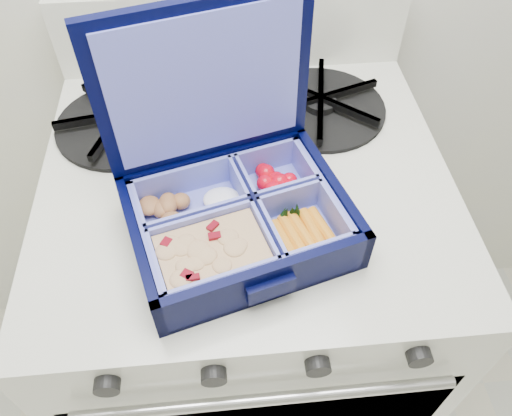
{
  "coord_description": "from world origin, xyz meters",
  "views": [
    {
      "loc": [
        -0.63,
        1.24,
        1.27
      ],
      "look_at": [
        -0.59,
        1.61,
        0.83
      ],
      "focal_mm": 35.0,
      "sensor_mm": 36.0,
      "label": 1
    }
  ],
  "objects_px": {
    "burner_grate": "(320,102)",
    "fork": "(306,140)",
    "stove": "(248,310)",
    "bento_box": "(239,221)"
  },
  "relations": [
    {
      "from": "stove",
      "to": "bento_box",
      "type": "distance_m",
      "value": 0.44
    },
    {
      "from": "burner_grate",
      "to": "fork",
      "type": "height_order",
      "value": "burner_grate"
    },
    {
      "from": "burner_grate",
      "to": "fork",
      "type": "relative_size",
      "value": 0.97
    },
    {
      "from": "fork",
      "to": "stove",
      "type": "bearing_deg",
      "value": -103.87
    },
    {
      "from": "fork",
      "to": "bento_box",
      "type": "bearing_deg",
      "value": -69.98
    },
    {
      "from": "stove",
      "to": "burner_grate",
      "type": "height_order",
      "value": "burner_grate"
    },
    {
      "from": "burner_grate",
      "to": "fork",
      "type": "bearing_deg",
      "value": -114.15
    },
    {
      "from": "stove",
      "to": "bento_box",
      "type": "height_order",
      "value": "bento_box"
    },
    {
      "from": "burner_grate",
      "to": "fork",
      "type": "distance_m",
      "value": 0.07
    },
    {
      "from": "stove",
      "to": "burner_grate",
      "type": "bearing_deg",
      "value": 40.93
    }
  ]
}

